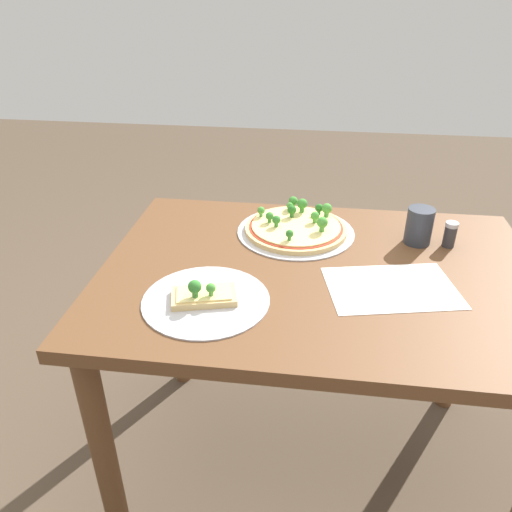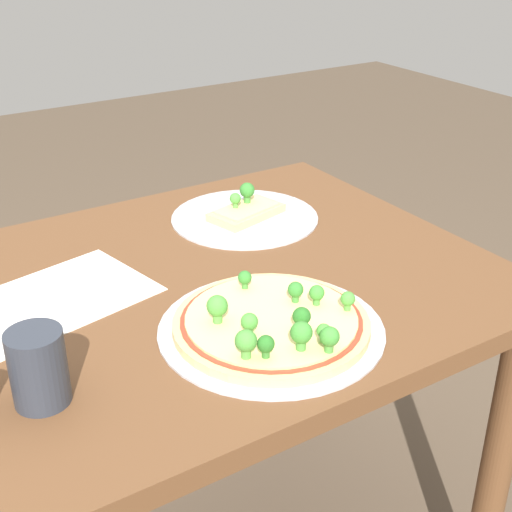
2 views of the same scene
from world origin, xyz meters
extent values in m
plane|color=brown|center=(0.00, 0.00, 0.00)|extent=(8.00, 8.00, 0.00)
cube|color=brown|center=(0.00, 0.00, 0.73)|extent=(1.13, 0.79, 0.04)
cylinder|color=brown|center=(-0.50, -0.34, 0.36)|extent=(0.06, 0.06, 0.71)
cylinder|color=brown|center=(-0.50, 0.34, 0.36)|extent=(0.06, 0.06, 0.71)
cylinder|color=brown|center=(0.50, 0.34, 0.36)|extent=(0.06, 0.06, 0.71)
cylinder|color=#B7B7BC|center=(-0.08, 0.20, 0.75)|extent=(0.34, 0.34, 0.00)
cylinder|color=#DBB775|center=(-0.08, 0.20, 0.76)|extent=(0.30, 0.30, 0.01)
cylinder|color=#B73823|center=(-0.08, 0.20, 0.77)|extent=(0.27, 0.27, 0.00)
cylinder|color=#EFD684|center=(-0.08, 0.20, 0.77)|extent=(0.26, 0.26, 0.00)
sphere|color=#3D8933|center=(-0.09, 0.32, 0.80)|extent=(0.03, 0.03, 0.03)
cylinder|color=#488E3A|center=(-0.09, 0.32, 0.78)|extent=(0.01, 0.01, 0.01)
sphere|color=#337A2D|center=(-0.13, 0.18, 0.79)|extent=(0.02, 0.02, 0.02)
cylinder|color=#3F8136|center=(-0.13, 0.18, 0.78)|extent=(0.01, 0.01, 0.01)
sphere|color=#479338|center=(0.01, 0.27, 0.80)|extent=(0.03, 0.03, 0.03)
cylinder|color=#51973E|center=(0.01, 0.27, 0.78)|extent=(0.01, 0.01, 0.01)
sphere|color=#337A2D|center=(-0.09, 0.11, 0.79)|extent=(0.02, 0.02, 0.02)
cylinder|color=#3F8136|center=(-0.09, 0.11, 0.78)|extent=(0.01, 0.01, 0.01)
sphere|color=#286B23|center=(-0.01, 0.28, 0.79)|extent=(0.02, 0.02, 0.02)
cylinder|color=#37742D|center=(-0.01, 0.28, 0.78)|extent=(0.01, 0.01, 0.01)
sphere|color=#479338|center=(-0.10, 0.30, 0.79)|extent=(0.02, 0.02, 0.02)
cylinder|color=#51973E|center=(-0.10, 0.30, 0.78)|extent=(0.01, 0.01, 0.01)
sphere|color=#286B23|center=(-0.09, 0.25, 0.80)|extent=(0.03, 0.03, 0.03)
cylinder|color=#37742D|center=(-0.09, 0.25, 0.78)|extent=(0.01, 0.01, 0.01)
sphere|color=#3D8933|center=(-0.06, 0.29, 0.80)|extent=(0.03, 0.03, 0.03)
cylinder|color=#488E3A|center=(-0.06, 0.29, 0.78)|extent=(0.01, 0.01, 0.01)
sphere|color=#479338|center=(-0.18, 0.25, 0.79)|extent=(0.02, 0.02, 0.02)
cylinder|color=#51973E|center=(-0.18, 0.25, 0.78)|extent=(0.01, 0.01, 0.01)
sphere|color=#479338|center=(-0.02, 0.22, 0.80)|extent=(0.03, 0.03, 0.03)
cylinder|color=#51973E|center=(-0.02, 0.22, 0.78)|extent=(0.01, 0.01, 0.01)
sphere|color=#479338|center=(0.00, 0.17, 0.80)|extent=(0.03, 0.03, 0.03)
cylinder|color=#51973E|center=(0.00, 0.17, 0.78)|extent=(0.01, 0.01, 0.01)
sphere|color=#3D8933|center=(-0.15, 0.21, 0.79)|extent=(0.02, 0.02, 0.02)
cylinder|color=#488E3A|center=(-0.15, 0.21, 0.78)|extent=(0.01, 0.01, 0.01)
cylinder|color=#B7B7BC|center=(-0.26, -0.18, 0.75)|extent=(0.30, 0.30, 0.00)
cube|color=#DBB775|center=(-0.26, -0.18, 0.76)|extent=(0.16, 0.12, 0.02)
cube|color=#EFD684|center=(-0.26, -0.18, 0.77)|extent=(0.14, 0.10, 0.00)
sphere|color=#337A2D|center=(-0.28, -0.20, 0.80)|extent=(0.03, 0.03, 0.03)
cylinder|color=#3F8136|center=(-0.28, -0.20, 0.78)|extent=(0.01, 0.01, 0.01)
sphere|color=#479338|center=(-0.24, -0.19, 0.79)|extent=(0.02, 0.02, 0.02)
cylinder|color=#51973E|center=(-0.24, -0.19, 0.78)|extent=(0.01, 0.01, 0.01)
cylinder|color=#2D333D|center=(0.27, 0.18, 0.80)|extent=(0.07, 0.07, 0.10)
cylinder|color=#333338|center=(0.35, 0.17, 0.78)|extent=(0.03, 0.03, 0.06)
cylinder|color=#B2B2B7|center=(0.35, 0.17, 0.82)|extent=(0.04, 0.04, 0.01)
cube|color=white|center=(0.17, -0.06, 0.75)|extent=(0.34, 0.27, 0.00)
camera|label=1|loc=(-0.02, -1.11, 1.41)|focal=35.00mm
camera|label=2|loc=(0.43, 0.96, 1.33)|focal=50.00mm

